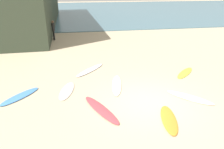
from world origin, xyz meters
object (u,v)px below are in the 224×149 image
object	(u,v)px
surfboard_4	(185,73)
surfboard_3	(117,85)
surfboard_0	(67,91)
surfboard_1	(20,96)
surfboard_6	(169,119)
surfboard_7	(90,70)
surfboard_2	(190,97)
beachgoer_near	(53,29)
surfboard_5	(101,109)

from	to	relation	value
surfboard_4	surfboard_3	bearing A→B (deg)	-122.06
surfboard_0	surfboard_1	world-z (taller)	surfboard_1
surfboard_6	surfboard_7	bearing A→B (deg)	128.57
surfboard_2	surfboard_0	bearing A→B (deg)	120.34
surfboard_1	beachgoer_near	world-z (taller)	beachgoer_near
surfboard_6	beachgoer_near	world-z (taller)	beachgoer_near
surfboard_1	surfboard_5	bearing A→B (deg)	14.30
surfboard_6	beachgoer_near	size ratio (longest dim) A/B	1.10
surfboard_3	surfboard_5	xyz separation A→B (m)	(-1.10, -2.22, 0.01)
surfboard_0	surfboard_6	xyz separation A→B (m)	(3.99, -3.14, 0.01)
surfboard_1	surfboard_2	bearing A→B (deg)	29.98
surfboard_4	surfboard_6	size ratio (longest dim) A/B	1.05
surfboard_0	surfboard_4	bearing A→B (deg)	-158.10
surfboard_0	beachgoer_near	size ratio (longest dim) A/B	1.08
surfboard_7	surfboard_2	bearing A→B (deg)	-2.66
surfboard_3	surfboard_2	bearing A→B (deg)	-20.05
surfboard_4	surfboard_5	bearing A→B (deg)	-104.07
surfboard_2	surfboard_7	world-z (taller)	surfboard_7
surfboard_4	beachgoer_near	bearing A→B (deg)	176.25
surfboard_2	surfboard_3	size ratio (longest dim) A/B	0.89
surfboard_4	surfboard_6	bearing A→B (deg)	-78.06
surfboard_2	surfboard_4	bearing A→B (deg)	23.34
beachgoer_near	surfboard_3	bearing A→B (deg)	-175.82
surfboard_7	beachgoer_near	size ratio (longest dim) A/B	1.41
surfboard_3	surfboard_4	world-z (taller)	surfboard_3
surfboard_5	surfboard_1	bearing A→B (deg)	-50.37
surfboard_3	surfboard_6	distance (m)	3.66
surfboard_7	surfboard_0	bearing A→B (deg)	-76.35
surfboard_3	surfboard_6	bearing A→B (deg)	-55.92
surfboard_0	surfboard_6	distance (m)	5.08
surfboard_4	surfboard_7	size ratio (longest dim) A/B	0.82
beachgoer_near	surfboard_0	bearing A→B (deg)	171.12
surfboard_2	beachgoer_near	bearing A→B (deg)	76.09
surfboard_4	beachgoer_near	xyz separation A→B (m)	(-8.32, 9.72, 0.98)
beachgoer_near	surfboard_1	bearing A→B (deg)	159.92
beachgoer_near	surfboard_5	bearing A→B (deg)	176.30
surfboard_0	surfboard_1	distance (m)	2.16
surfboard_2	surfboard_6	distance (m)	2.24
beachgoer_near	surfboard_4	bearing A→B (deg)	-155.90
surfboard_3	surfboard_7	world-z (taller)	surfboard_7
surfboard_1	surfboard_6	world-z (taller)	surfboard_1
surfboard_1	surfboard_2	distance (m)	7.95
surfboard_5	surfboard_7	xyz separation A→B (m)	(-0.12, 4.53, -0.00)
surfboard_4	surfboard_7	distance (m)	5.70
surfboard_4	surfboard_6	distance (m)	5.18
surfboard_2	surfboard_4	xyz separation A→B (m)	(1.20, 2.81, -0.00)
surfboard_2	beachgoer_near	world-z (taller)	beachgoer_near
surfboard_4	surfboard_2	bearing A→B (deg)	-67.47
surfboard_3	surfboard_6	size ratio (longest dim) A/B	1.24
surfboard_1	surfboard_5	world-z (taller)	surfboard_5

